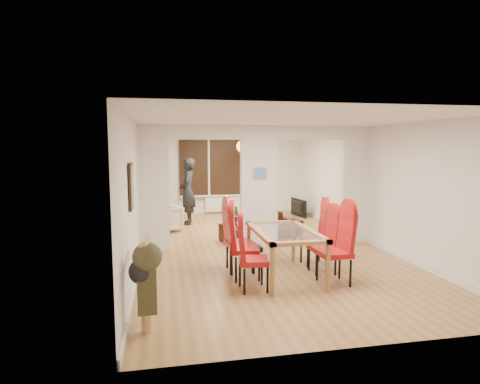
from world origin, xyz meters
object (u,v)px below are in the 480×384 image
object	(u,v)px
dining_chair_lb	(245,244)
sofa	(262,227)
dining_chair_ra	(334,247)
dining_table	(284,253)
coffee_table	(245,220)
dining_chair_lc	(240,238)
bowl	(250,215)
person	(188,191)
bottle	(236,211)
dining_chair_la	(253,255)
armchair	(165,219)
television	(296,208)
dining_chair_rc	(314,236)
dining_chair_rb	(322,243)

from	to	relation	value
dining_chair_lb	sofa	xyz separation A→B (m)	(0.97, 2.73, -0.30)
dining_chair_lb	sofa	distance (m)	2.91
sofa	dining_chair_ra	bearing A→B (deg)	-104.99
dining_table	coffee_table	bearing A→B (deg)	86.82
dining_chair_lc	bowl	bearing A→B (deg)	68.71
person	dining_table	bearing A→B (deg)	20.60
bottle	dining_chair_lc	bearing A→B (deg)	-99.53
dining_chair_ra	coffee_table	world-z (taller)	dining_chair_ra
sofa	bottle	distance (m)	1.71
dining_chair_la	dining_chair_ra	xyz separation A→B (m)	(1.30, 0.02, 0.05)
dining_table	armchair	size ratio (longest dim) A/B	2.35
dining_chair_ra	television	bearing A→B (deg)	73.50
dining_chair_rc	bowl	size ratio (longest dim) A/B	5.03
sofa	dining_chair_rc	bearing A→B (deg)	-100.37
dining_chair_ra	television	xyz separation A→B (m)	(1.41, 5.94, -0.32)
dining_chair_lc	armchair	size ratio (longest dim) A/B	1.59
dining_chair_la	television	distance (m)	6.55
dining_table	dining_chair_rc	distance (m)	0.94
dining_chair_lc	coffee_table	bearing A→B (deg)	70.58
bottle	dining_chair_la	bearing A→B (deg)	-97.40
dining_table	sofa	size ratio (longest dim) A/B	0.88
dining_chair_rb	coffee_table	distance (m)	4.42
sofa	television	bearing A→B (deg)	35.68
armchair	dining_chair_lb	bearing A→B (deg)	-9.81
dining_chair_la	bottle	distance (m)	4.99
person	bottle	xyz separation A→B (m)	(1.29, -0.41, -0.53)
dining_chair_la	person	xyz separation A→B (m)	(-0.65, 5.36, 0.38)
dining_chair_ra	bottle	world-z (taller)	dining_chair_ra
television	bowl	world-z (taller)	television
armchair	television	distance (m)	4.26
sofa	person	bearing A→B (deg)	106.18
bowl	person	bearing A→B (deg)	167.71
coffee_table	dining_chair_ra	bearing A→B (deg)	-85.15
dining_chair_ra	coffee_table	bearing A→B (deg)	91.67
bottle	television	bearing A→B (deg)	26.11
dining_chair_rc	coffee_table	distance (m)	3.95
dining_chair_ra	bowl	distance (m)	4.99
dining_chair_la	dining_chair_ra	world-z (taller)	dining_chair_ra
television	sofa	bearing A→B (deg)	138.31
dining_chair_lc	dining_chair_rc	distance (m)	1.40
dining_chair_lb	dining_chair_lc	world-z (taller)	dining_chair_lb
dining_chair_la	person	distance (m)	5.42
dining_chair_lb	armchair	size ratio (longest dim) A/B	1.60
dining_chair_ra	dining_chair_rc	size ratio (longest dim) A/B	1.08
person	coffee_table	bearing A→B (deg)	80.66
dining_chair_lb	dining_chair_ra	size ratio (longest dim) A/B	0.98
dining_chair_rb	bowl	xyz separation A→B (m)	(-0.30, 4.43, -0.25)
dining_chair_la	television	bearing A→B (deg)	73.43
dining_chair_lb	bottle	xyz separation A→B (m)	(0.66, 4.41, -0.19)
dining_chair_lc	dining_chair_rb	size ratio (longest dim) A/B	1.10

